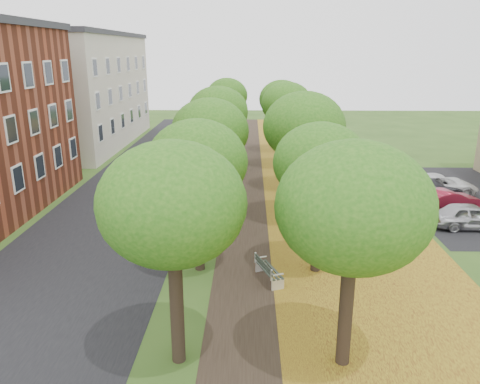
# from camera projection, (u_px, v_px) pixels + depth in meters

# --- Properties ---
(ground) EXTENTS (120.00, 120.00, 0.00)m
(ground) POSITION_uv_depth(u_px,v_px,m) (253.00, 361.00, 13.77)
(ground) COLOR #2D4C19
(ground) RESTS_ON ground
(street_asphalt) EXTENTS (8.00, 70.00, 0.01)m
(street_asphalt) POSITION_uv_depth(u_px,v_px,m) (128.00, 201.00, 28.27)
(street_asphalt) COLOR black
(street_asphalt) RESTS_ON ground
(footpath) EXTENTS (3.20, 70.00, 0.01)m
(footpath) POSITION_uv_depth(u_px,v_px,m) (252.00, 202.00, 28.11)
(footpath) COLOR black
(footpath) RESTS_ON ground
(leaf_verge) EXTENTS (7.50, 70.00, 0.01)m
(leaf_verge) POSITION_uv_depth(u_px,v_px,m) (335.00, 203.00, 28.01)
(leaf_verge) COLOR gold
(leaf_verge) RESTS_ON ground
(parking_lot) EXTENTS (9.00, 16.00, 0.01)m
(parking_lot) POSITION_uv_depth(u_px,v_px,m) (471.00, 199.00, 28.79)
(parking_lot) COLOR black
(parking_lot) RESTS_ON ground
(tree_row_west) EXTENTS (3.86, 33.86, 6.37)m
(tree_row_west) POSITION_uv_depth(u_px,v_px,m) (214.00, 124.00, 26.80)
(tree_row_west) COLOR black
(tree_row_west) RESTS_ON ground
(tree_row_east) EXTENTS (3.86, 33.86, 6.37)m
(tree_row_east) POSITION_uv_depth(u_px,v_px,m) (298.00, 125.00, 26.70)
(tree_row_east) COLOR black
(tree_row_east) RESTS_ON ground
(building_cream) EXTENTS (10.30, 20.30, 10.40)m
(building_cream) POSITION_uv_depth(u_px,v_px,m) (72.00, 89.00, 44.17)
(building_cream) COLOR beige
(building_cream) RESTS_ON ground
(bench) EXTENTS (1.13, 1.88, 0.86)m
(bench) POSITION_uv_depth(u_px,v_px,m) (268.00, 270.00, 18.44)
(bench) COLOR #273128
(bench) RESTS_ON ground
(car_silver) EXTENTS (3.90, 1.64, 1.32)m
(car_silver) POSITION_uv_depth(u_px,v_px,m) (471.00, 216.00, 23.83)
(car_silver) COLOR #A5A5AA
(car_silver) RESTS_ON ground
(car_red) EXTENTS (4.08, 2.44, 1.27)m
(car_red) POSITION_uv_depth(u_px,v_px,m) (448.00, 201.00, 26.27)
(car_red) COLOR maroon
(car_red) RESTS_ON ground
(car_grey) EXTENTS (4.48, 2.07, 1.27)m
(car_grey) POSITION_uv_depth(u_px,v_px,m) (428.00, 186.00, 29.16)
(car_grey) COLOR #35363B
(car_grey) RESTS_ON ground
(car_white) EXTENTS (4.80, 2.32, 1.32)m
(car_white) POSITION_uv_depth(u_px,v_px,m) (438.00, 184.00, 29.43)
(car_white) COLOR silver
(car_white) RESTS_ON ground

